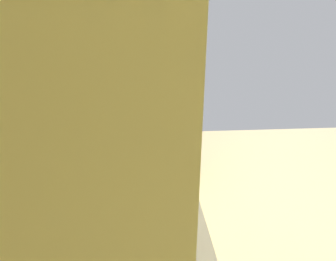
% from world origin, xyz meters
% --- Properties ---
extents(ground_plane, '(6.43, 6.43, 0.00)m').
position_xyz_m(ground_plane, '(0.00, 0.00, 0.00)').
color(ground_plane, tan).
extents(wall_back, '(4.14, 0.12, 2.71)m').
position_xyz_m(wall_back, '(0.00, 1.67, 1.36)').
color(wall_back, beige).
rests_on(wall_back, ground_plane).
extents(counter_run, '(3.39, 0.62, 0.91)m').
position_xyz_m(counter_run, '(-0.31, 1.31, 0.46)').
color(counter_run, '#D9C772').
rests_on(counter_run, ground_plane).
extents(upper_cabinets, '(2.48, 0.35, 0.68)m').
position_xyz_m(upper_cabinets, '(-0.31, 1.43, 1.85)').
color(upper_cabinets, '#DDCE72').
extents(oven_range, '(0.58, 0.66, 1.09)m').
position_xyz_m(oven_range, '(1.67, 1.28, 0.47)').
color(oven_range, black).
rests_on(oven_range, ground_plane).
extents(microwave, '(0.47, 0.40, 0.28)m').
position_xyz_m(microwave, '(0.13, 1.33, 1.05)').
color(microwave, white).
rests_on(microwave, counter_run).
extents(bowl, '(0.12, 0.12, 0.06)m').
position_xyz_m(bowl, '(-0.83, 1.24, 0.95)').
color(bowl, silver).
rests_on(bowl, counter_run).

